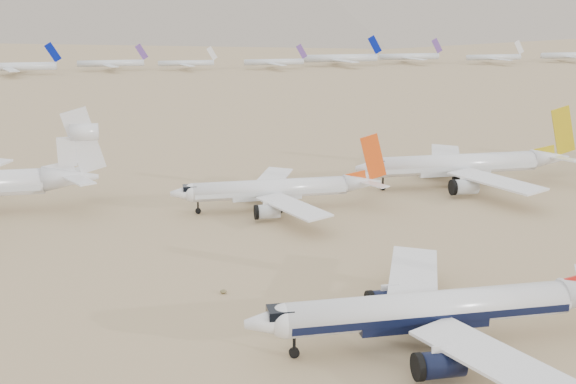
% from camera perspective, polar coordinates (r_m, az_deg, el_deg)
% --- Properties ---
extents(ground, '(7000.00, 7000.00, 0.00)m').
position_cam_1_polar(ground, '(101.29, 13.43, -9.64)').
color(ground, '#9B805A').
rests_on(ground, ground).
extents(main_airliner, '(48.32, 47.19, 17.05)m').
position_cam_1_polar(main_airliner, '(92.12, 12.38, -8.98)').
color(main_airliner, silver).
rests_on(main_airliner, ground).
extents(row2_gold_tail, '(49.78, 48.69, 17.73)m').
position_cam_1_polar(row2_gold_tail, '(167.68, 13.91, 2.13)').
color(row2_gold_tail, silver).
rests_on(row2_gold_tail, ground).
extents(row2_orange_tail, '(41.74, 40.83, 14.89)m').
position_cam_1_polar(row2_orange_tail, '(145.07, -0.69, 0.23)').
color(row2_orange_tail, silver).
rests_on(row2_orange_tail, ground).
extents(distant_storage_row, '(662.44, 62.73, 15.73)m').
position_cam_1_polar(distant_storage_row, '(434.76, 2.24, 10.40)').
color(distant_storage_row, silver).
rests_on(distant_storage_row, ground).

